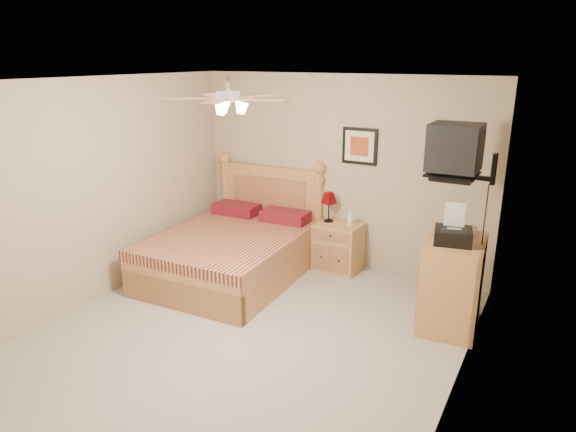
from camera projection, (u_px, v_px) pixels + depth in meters
name	position (u px, v px, depth m)	size (l,w,h in m)	color
floor	(248.00, 335.00, 5.19)	(4.50, 4.50, 0.00)	#9F998F
ceiling	(241.00, 81.00, 4.45)	(4.00, 4.50, 0.04)	white
wall_back	(340.00, 172.00, 6.70)	(4.00, 0.04, 2.50)	tan
wall_front	(28.00, 321.00, 2.94)	(4.00, 0.04, 2.50)	tan
wall_left	(95.00, 192.00, 5.74)	(0.04, 4.50, 2.50)	tan
wall_right	(464.00, 256.00, 3.90)	(0.04, 4.50, 2.50)	tan
bed	(229.00, 226.00, 6.38)	(1.62, 2.12, 1.38)	#BE7A45
nightstand	(338.00, 247.00, 6.72)	(0.58, 0.44, 0.63)	tan
table_lamp	(329.00, 207.00, 6.68)	(0.21, 0.21, 0.39)	#580206
lotion_bottle	(350.00, 218.00, 6.52)	(0.08, 0.08, 0.21)	white
framed_picture	(360.00, 146.00, 6.45)	(0.46, 0.04, 0.46)	black
dresser	(452.00, 284.00, 5.26)	(0.56, 0.80, 0.95)	#A06F33
fax_machine	(454.00, 225.00, 4.99)	(0.35, 0.38, 0.38)	black
magazine_lower	(458.00, 229.00, 5.40)	(0.19, 0.26, 0.02)	#C4B59A
magazine_upper	(457.00, 228.00, 5.38)	(0.17, 0.23, 0.02)	gray
wall_tv	(471.00, 152.00, 4.97)	(0.56, 0.46, 0.58)	black
ceiling_fan	(228.00, 99.00, 4.32)	(1.14, 1.14, 0.28)	white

